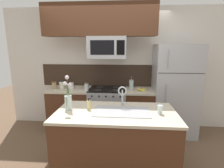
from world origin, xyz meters
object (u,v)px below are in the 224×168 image
object	(u,v)px
refrigerator	(174,90)
storage_jar_medium	(62,84)
sink_faucet	(122,93)
storage_jar_tall	(54,85)
dish_soap_bottle	(89,105)
french_press	(131,84)
flower_vase	(68,100)
storage_jar_squat	(87,86)
stove_range	(108,110)
storage_jar_short	(71,86)
banana_bunch	(141,90)
microwave	(107,47)
drinking_glass	(160,110)

from	to	relation	value
refrigerator	storage_jar_medium	bearing A→B (deg)	179.65
refrigerator	sink_faucet	xyz separation A→B (m)	(-1.04, -1.05, 0.20)
sink_faucet	storage_jar_tall	bearing A→B (deg)	145.18
dish_soap_bottle	french_press	bearing A→B (deg)	63.03
flower_vase	storage_jar_squat	bearing A→B (deg)	90.15
stove_range	storage_jar_short	bearing A→B (deg)	-179.23
storage_jar_tall	flower_vase	distance (m)	1.39
dish_soap_bottle	storage_jar_medium	bearing A→B (deg)	124.17
french_press	banana_bunch	bearing A→B (deg)	-31.43
storage_jar_short	flower_vase	distance (m)	1.26
storage_jar_squat	banana_bunch	size ratio (longest dim) A/B	0.75
storage_jar_medium	banana_bunch	size ratio (longest dim) A/B	0.85
stove_range	dish_soap_bottle	bearing A→B (deg)	-97.06
microwave	storage_jar_medium	size ratio (longest dim) A/B	4.62
refrigerator	dish_soap_bottle	bearing A→B (deg)	-141.10
storage_jar_short	dish_soap_bottle	bearing A→B (deg)	-62.77
drinking_glass	flower_vase	distance (m)	1.26
storage_jar_medium	flower_vase	world-z (taller)	flower_vase
storage_jar_medium	dish_soap_bottle	bearing A→B (deg)	-55.83
microwave	sink_faucet	world-z (taller)	microwave
storage_jar_short	sink_faucet	xyz separation A→B (m)	(1.08, -1.02, 0.13)
sink_faucet	drinking_glass	size ratio (longest dim) A/B	2.63
sink_faucet	drinking_glass	xyz separation A→B (m)	(0.50, -0.26, -0.14)
storage_jar_medium	storage_jar_squat	xyz separation A→B (m)	(0.55, -0.07, -0.01)
storage_jar_short	drinking_glass	bearing A→B (deg)	-39.04
storage_jar_tall	microwave	bearing A→B (deg)	0.27
stove_range	refrigerator	size ratio (longest dim) A/B	0.51
storage_jar_squat	flower_vase	size ratio (longest dim) A/B	0.29
drinking_glass	flower_vase	xyz separation A→B (m)	(-1.25, 0.07, 0.08)
refrigerator	flower_vase	xyz separation A→B (m)	(-1.79, -1.24, 0.14)
microwave	drinking_glass	bearing A→B (deg)	-57.12
storage_jar_short	storage_jar_tall	bearing A→B (deg)	-177.51
storage_jar_squat	sink_faucet	bearing A→B (deg)	-52.78
stove_range	banana_bunch	world-z (taller)	banana_bunch
storage_jar_medium	dish_soap_bottle	world-z (taller)	dish_soap_bottle
french_press	sink_faucet	bearing A→B (deg)	-98.81
refrigerator	storage_jar_tall	xyz separation A→B (m)	(-2.48, -0.05, 0.07)
french_press	drinking_glass	xyz separation A→B (m)	(0.33, -1.35, -0.04)
storage_jar_tall	french_press	size ratio (longest dim) A/B	0.57
storage_jar_tall	storage_jar_squat	bearing A→B (deg)	-1.09
french_press	flower_vase	distance (m)	1.58
french_press	stove_range	bearing A→B (deg)	-173.03
storage_jar_short	sink_faucet	bearing A→B (deg)	-43.39
storage_jar_medium	flower_vase	bearing A→B (deg)	-66.19
refrigerator	storage_jar_medium	size ratio (longest dim) A/B	11.32
microwave	drinking_glass	xyz separation A→B (m)	(0.82, -1.27, -0.79)
banana_bunch	dish_soap_bottle	bearing A→B (deg)	-126.45
dish_soap_bottle	banana_bunch	bearing A→B (deg)	53.55
storage_jar_medium	storage_jar_squat	world-z (taller)	storage_jar_medium
stove_range	french_press	xyz separation A→B (m)	(0.49, 0.06, 0.55)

